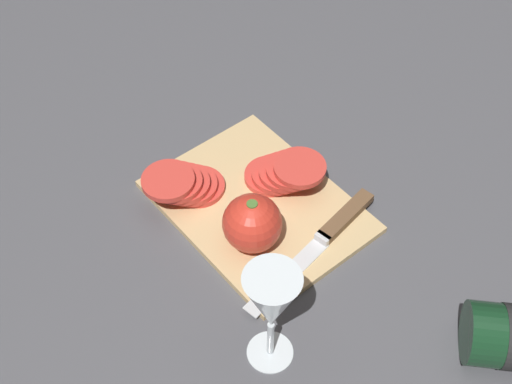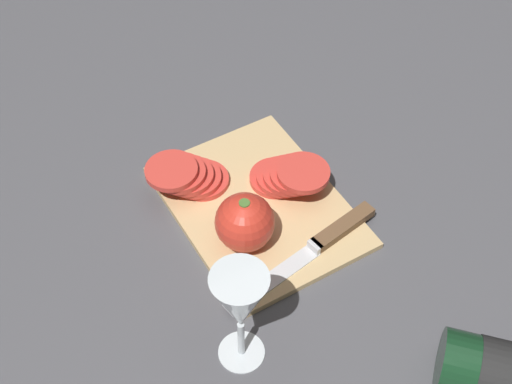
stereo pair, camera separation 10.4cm
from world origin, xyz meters
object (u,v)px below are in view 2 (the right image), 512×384
object	(u,v)px
tomato_slice_stack_far	(188,175)
wine_glass	(240,305)
whole_tomato	(246,224)
tomato_slice_stack_near	(289,175)
knife	(329,237)

from	to	relation	value
tomato_slice_stack_far	wine_glass	bearing A→B (deg)	166.41
whole_tomato	tomato_slice_stack_near	xyz separation A→B (m)	(0.06, -0.11, -0.02)
knife	tomato_slice_stack_near	size ratio (longest dim) A/B	2.24
wine_glass	whole_tomato	world-z (taller)	wine_glass
wine_glass	whole_tomato	distance (m)	0.18
wine_glass	tomato_slice_stack_near	distance (m)	0.30
tomato_slice_stack_near	whole_tomato	bearing A→B (deg)	119.05
whole_tomato	tomato_slice_stack_far	size ratio (longest dim) A/B	0.69
wine_glass	tomato_slice_stack_far	size ratio (longest dim) A/B	1.38
whole_tomato	tomato_slice_stack_far	bearing A→B (deg)	9.15
whole_tomato	knife	world-z (taller)	whole_tomato
whole_tomato	tomato_slice_stack_far	world-z (taller)	whole_tomato
tomato_slice_stack_near	tomato_slice_stack_far	distance (m)	0.15
whole_tomato	knife	size ratio (longest dim) A/B	0.32
wine_glass	tomato_slice_stack_near	bearing A→B (deg)	-44.50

